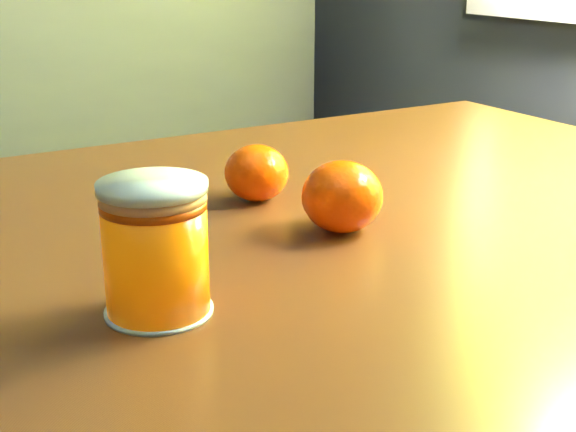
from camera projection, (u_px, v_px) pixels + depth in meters
table at (303, 320)px, 0.72m from camera, size 1.03×0.75×0.75m
juice_glass at (156, 250)px, 0.50m from camera, size 0.07×0.07×0.09m
orange_front at (342, 197)px, 0.65m from camera, size 0.07×0.07×0.06m
orange_back at (257, 173)px, 0.73m from camera, size 0.08×0.08×0.05m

